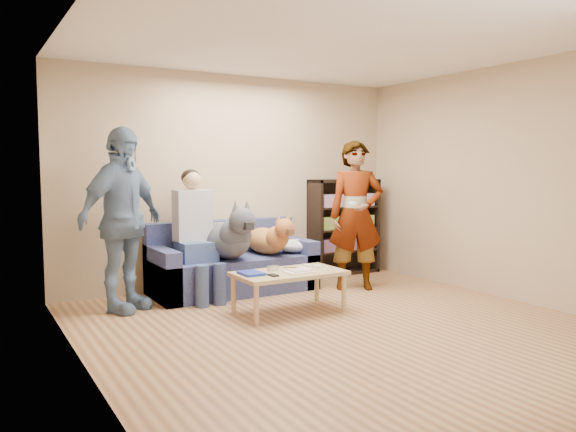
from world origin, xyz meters
TOP-DOWN VIEW (x-y plane):
  - ground at (0.00, 0.00)m, footprint 5.00×5.00m
  - ceiling at (0.00, 0.00)m, footprint 5.00×5.00m
  - wall_back at (0.00, 2.50)m, footprint 4.50×0.00m
  - wall_left at (-2.25, 0.00)m, footprint 0.00×5.00m
  - wall_right at (2.25, 0.00)m, footprint 0.00×5.00m
  - blanket at (0.52, 1.93)m, footprint 0.45×0.38m
  - person_standing_right at (1.09, 1.45)m, footprint 0.77×0.67m
  - person_standing_left at (-1.59, 1.81)m, footprint 1.17×0.99m
  - held_controller at (0.89, 1.25)m, footprint 0.05×0.12m
  - notebook_blue at (-0.57, 0.94)m, footprint 0.20×0.26m
  - papers at (-0.12, 0.79)m, footprint 0.26×0.20m
  - magazine at (-0.09, 0.81)m, footprint 0.22×0.17m
  - camera_silver at (-0.29, 1.01)m, footprint 0.11×0.06m
  - controller_a at (0.11, 0.99)m, footprint 0.04×0.13m
  - controller_b at (0.19, 0.91)m, footprint 0.09×0.06m
  - headphone_cup_a at (0.03, 0.87)m, footprint 0.07×0.07m
  - headphone_cup_b at (0.03, 0.95)m, footprint 0.07×0.07m
  - pen_orange at (-0.19, 0.73)m, footprint 0.13×0.06m
  - pen_black at (-0.05, 1.07)m, footprint 0.13×0.08m
  - wallet at (-0.42, 0.77)m, footprint 0.07×0.12m
  - sofa at (-0.25, 2.10)m, footprint 1.90×0.85m
  - person_seated at (-0.74, 1.97)m, footprint 0.40×0.73m
  - dog_gray at (-0.38, 1.91)m, footprint 0.48×1.28m
  - dog_tan at (0.18, 1.95)m, footprint 0.36×1.14m
  - coffee_table at (-0.17, 0.89)m, footprint 1.10×0.60m
  - bookshelf at (1.55, 2.33)m, footprint 1.00×0.34m

SIDE VIEW (x-z plane):
  - ground at x=0.00m, z-range 0.00..0.00m
  - sofa at x=-0.25m, z-range -0.13..0.69m
  - coffee_table at x=-0.17m, z-range 0.16..0.58m
  - pen_orange at x=-0.19m, z-range 0.42..0.43m
  - pen_black at x=-0.05m, z-range 0.42..0.43m
  - papers at x=-0.12m, z-range 0.42..0.43m
  - wallet at x=-0.42m, z-range 0.42..0.43m
  - headphone_cup_a at x=0.03m, z-range 0.42..0.44m
  - headphone_cup_b at x=0.03m, z-range 0.42..0.44m
  - notebook_blue at x=-0.57m, z-range 0.42..0.45m
  - controller_a at x=0.11m, z-range 0.42..0.45m
  - controller_b at x=0.19m, z-range 0.42..0.45m
  - magazine at x=-0.09m, z-range 0.43..0.45m
  - camera_silver at x=-0.29m, z-range 0.42..0.47m
  - blanket at x=0.52m, z-range 0.43..0.58m
  - dog_tan at x=0.18m, z-range 0.35..0.87m
  - dog_gray at x=-0.38m, z-range 0.33..1.02m
  - bookshelf at x=1.55m, z-range 0.03..1.33m
  - person_seated at x=-0.74m, z-range 0.04..1.51m
  - person_standing_right at x=1.09m, z-range 0.00..1.78m
  - person_standing_left at x=-1.59m, z-range 0.00..1.87m
  - held_controller at x=0.89m, z-range 1.04..1.07m
  - wall_back at x=0.00m, z-range -0.95..3.55m
  - wall_left at x=-2.25m, z-range -1.20..3.80m
  - wall_right at x=2.25m, z-range -1.20..3.80m
  - ceiling at x=0.00m, z-range 2.60..2.60m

